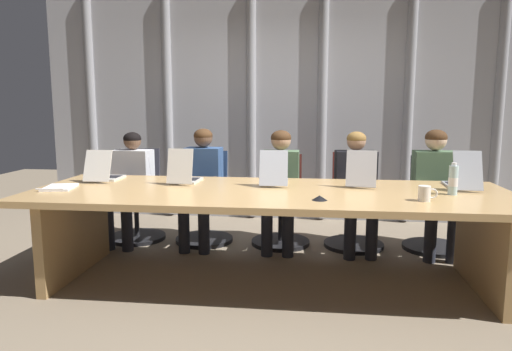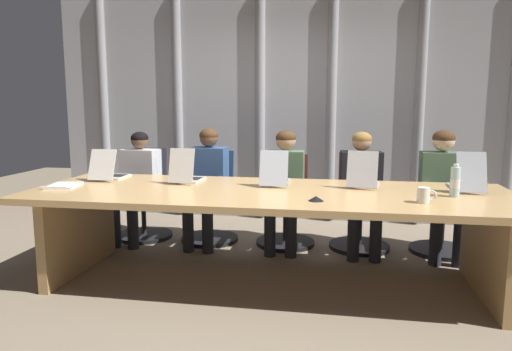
# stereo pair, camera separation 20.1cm
# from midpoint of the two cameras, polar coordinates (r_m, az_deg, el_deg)

# --- Properties ---
(ground_plane) EXTENTS (12.10, 12.10, 0.00)m
(ground_plane) POSITION_cam_midpoint_polar(r_m,az_deg,el_deg) (3.89, 0.04, -12.87)
(ground_plane) COLOR #7F705B
(conference_table) EXTENTS (3.78, 1.29, 0.76)m
(conference_table) POSITION_cam_midpoint_polar(r_m,az_deg,el_deg) (3.71, 0.04, -4.11)
(conference_table) COLOR tan
(conference_table) RESTS_ON ground_plane
(curtain_backdrop) EXTENTS (6.05, 0.17, 2.85)m
(curtain_backdrop) POSITION_cam_midpoint_polar(r_m,az_deg,el_deg) (5.82, 2.61, 8.61)
(curtain_backdrop) COLOR #B2B2B7
(curtain_backdrop) RESTS_ON ground_plane
(laptop_left_end) EXTENTS (0.24, 0.42, 0.28)m
(laptop_left_end) POSITION_cam_midpoint_polar(r_m,az_deg,el_deg) (4.42, -19.23, 0.16)
(laptop_left_end) COLOR beige
(laptop_left_end) RESTS_ON conference_table
(laptop_left_mid) EXTENTS (0.23, 0.40, 0.31)m
(laptop_left_mid) POSITION_cam_midpoint_polar(r_m,az_deg,el_deg) (4.11, -10.08, -0.05)
(laptop_left_mid) COLOR beige
(laptop_left_mid) RESTS_ON conference_table
(laptop_center) EXTENTS (0.25, 0.44, 0.30)m
(laptop_center) POSITION_cam_midpoint_polar(r_m,az_deg,el_deg) (3.97, 0.79, -0.22)
(laptop_center) COLOR #A8ADB7
(laptop_center) RESTS_ON conference_table
(laptop_right_mid) EXTENTS (0.29, 0.42, 0.31)m
(laptop_right_mid) POSITION_cam_midpoint_polar(r_m,az_deg,el_deg) (3.97, 11.36, -0.37)
(laptop_right_mid) COLOR #BCBCC1
(laptop_right_mid) RESTS_ON conference_table
(laptop_right_end) EXTENTS (0.23, 0.47, 0.31)m
(laptop_right_end) POSITION_cam_midpoint_polar(r_m,az_deg,el_deg) (4.09, 22.56, -0.59)
(laptop_right_end) COLOR #A8ADB7
(laptop_right_end) RESTS_ON conference_table
(office_chair_left_end) EXTENTS (0.60, 0.60, 0.95)m
(office_chair_left_end) POSITION_cam_midpoint_polar(r_m,az_deg,el_deg) (5.20, -15.37, -3.54)
(office_chair_left_end) COLOR #2D2D38
(office_chair_left_end) RESTS_ON ground_plane
(office_chair_left_mid) EXTENTS (0.60, 0.60, 0.94)m
(office_chair_left_mid) POSITION_cam_midpoint_polar(r_m,az_deg,el_deg) (4.98, -7.44, -3.91)
(office_chair_left_mid) COLOR navy
(office_chair_left_mid) RESTS_ON ground_plane
(office_chair_center) EXTENTS (0.60, 0.60, 0.91)m
(office_chair_center) POSITION_cam_midpoint_polar(r_m,az_deg,el_deg) (4.84, 1.85, -4.28)
(office_chair_center) COLOR #511E19
(office_chair_center) RESTS_ON ground_plane
(office_chair_right_mid) EXTENTS (0.60, 0.60, 0.94)m
(office_chair_right_mid) POSITION_cam_midpoint_polar(r_m,az_deg,el_deg) (4.84, 10.73, -4.34)
(office_chair_right_mid) COLOR #511E19
(office_chair_right_mid) RESTS_ON ground_plane
(office_chair_right_end) EXTENTS (0.60, 0.60, 0.91)m
(office_chair_right_end) POSITION_cam_midpoint_polar(r_m,az_deg,el_deg) (4.96, 19.83, -4.49)
(office_chair_right_end) COLOR #2D2D38
(office_chair_right_end) RESTS_ON ground_plane
(person_left_end) EXTENTS (0.43, 0.57, 1.15)m
(person_left_end) POSITION_cam_midpoint_polar(r_m,az_deg,el_deg) (5.01, -16.27, -0.66)
(person_left_end) COLOR silver
(person_left_end) RESTS_ON ground_plane
(person_left_mid) EXTENTS (0.39, 0.56, 1.19)m
(person_left_mid) POSITION_cam_midpoint_polar(r_m,az_deg,el_deg) (4.76, -7.87, -0.57)
(person_left_mid) COLOR #335184
(person_left_mid) RESTS_ON ground_plane
(person_center) EXTENTS (0.37, 0.55, 1.18)m
(person_center) POSITION_cam_midpoint_polar(r_m,az_deg,el_deg) (4.63, 1.71, -0.75)
(person_center) COLOR #4C6B4C
(person_center) RESTS_ON ground_plane
(person_right_mid) EXTENTS (0.43, 0.57, 1.17)m
(person_right_mid) POSITION_cam_midpoint_polar(r_m,az_deg,el_deg) (4.63, 10.98, -1.03)
(person_right_mid) COLOR black
(person_right_mid) RESTS_ON ground_plane
(person_right_end) EXTENTS (0.40, 0.55, 1.19)m
(person_right_end) POSITION_cam_midpoint_polar(r_m,az_deg,el_deg) (4.74, 19.99, -0.91)
(person_right_end) COLOR #4C6B4C
(person_right_end) RESTS_ON ground_plane
(water_bottle_primary) EXTENTS (0.07, 0.07, 0.24)m
(water_bottle_primary) POSITION_cam_midpoint_polar(r_m,az_deg,el_deg) (3.75, 21.54, -0.55)
(water_bottle_primary) COLOR silver
(water_bottle_primary) RESTS_ON conference_table
(coffee_mug_near) EXTENTS (0.13, 0.09, 0.11)m
(coffee_mug_near) POSITION_cam_midpoint_polar(r_m,az_deg,el_deg) (3.45, 18.39, -2.10)
(coffee_mug_near) COLOR white
(coffee_mug_near) RESTS_ON conference_table
(conference_mic_left_side) EXTENTS (0.11, 0.11, 0.03)m
(conference_mic_left_side) POSITION_cam_midpoint_polar(r_m,az_deg,el_deg) (3.32, 6.05, -2.74)
(conference_mic_left_side) COLOR black
(conference_mic_left_side) RESTS_ON conference_table
(spiral_notepad) EXTENTS (0.27, 0.34, 0.03)m
(spiral_notepad) POSITION_cam_midpoint_polar(r_m,az_deg,el_deg) (4.13, -24.20, -1.34)
(spiral_notepad) COLOR silver
(spiral_notepad) RESTS_ON conference_table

